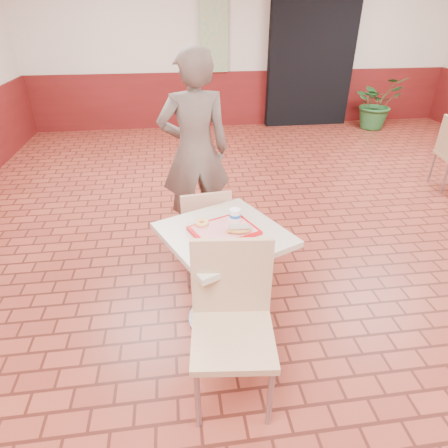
{
  "coord_description": "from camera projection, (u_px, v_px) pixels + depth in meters",
  "views": [
    {
      "loc": [
        -1.41,
        -2.38,
        2.03
      ],
      "look_at": [
        -1.14,
        -0.33,
        0.83
      ],
      "focal_mm": 30.0,
      "sensor_mm": 36.0,
      "label": 1
    }
  ],
  "objects": [
    {
      "name": "potted_plant",
      "position": [
        377.0,
        103.0,
        7.03
      ],
      "size": [
        0.99,
        0.91,
        0.96
      ],
      "primitive_type": "imported",
      "rotation": [
        0.0,
        0.0,
        0.21
      ],
      "color": "#245B28",
      "rests_on": "ground"
    },
    {
      "name": "paper_cup",
      "position": [
        235.0,
        216.0,
        2.46
      ],
      "size": [
        0.08,
        0.08,
        0.09
      ],
      "rotation": [
        0.0,
        0.0,
        0.05
      ],
      "color": "white",
      "rests_on": "serving_tray"
    },
    {
      "name": "long_john_donut",
      "position": [
        239.0,
        230.0,
        2.36
      ],
      "size": [
        0.16,
        0.09,
        0.05
      ],
      "rotation": [
        0.0,
        0.0,
        -0.08
      ],
      "color": "#D3883D",
      "rests_on": "serving_tray"
    },
    {
      "name": "chair_main_front",
      "position": [
        232.0,
        317.0,
        2.07
      ],
      "size": [
        0.5,
        0.5,
        0.98
      ],
      "rotation": [
        0.0,
        0.0,
        -0.11
      ],
      "color": "tan",
      "rests_on": "ground"
    },
    {
      "name": "ring_donut",
      "position": [
        202.0,
        223.0,
        2.45
      ],
      "size": [
        0.12,
        0.12,
        0.03
      ],
      "primitive_type": "torus",
      "rotation": [
        0.0,
        0.0,
        -0.3
      ],
      "color": "#F5B159",
      "rests_on": "serving_tray"
    },
    {
      "name": "chair_main_back",
      "position": [
        205.0,
        230.0,
        3.03
      ],
      "size": [
        0.43,
        0.43,
        0.84
      ],
      "rotation": [
        0.0,
        0.0,
        3.25
      ],
      "color": "tan",
      "rests_on": "ground"
    },
    {
      "name": "promo_poster",
      "position": [
        214.0,
        36.0,
        6.59
      ],
      "size": [
        0.5,
        0.03,
        1.2
      ],
      "primitive_type": "cube",
      "color": "gray",
      "rests_on": "wainscot_band"
    },
    {
      "name": "customer",
      "position": [
        195.0,
        152.0,
        3.4
      ],
      "size": [
        0.69,
        0.5,
        1.78
      ],
      "primitive_type": "imported",
      "rotation": [
        0.0,
        0.0,
        3.25
      ],
      "color": "#62564C",
      "rests_on": "ground"
    },
    {
      "name": "corridor_doorway",
      "position": [
        310.0,
        65.0,
        6.99
      ],
      "size": [
        1.6,
        0.22,
        2.2
      ],
      "primitive_type": "cube",
      "color": "black",
      "rests_on": "ground"
    },
    {
      "name": "room_shell",
      "position": [
        388.0,
        100.0,
        2.47
      ],
      "size": [
        8.01,
        10.01,
        3.01
      ],
      "color": "maroon",
      "rests_on": "ground"
    },
    {
      "name": "main_table",
      "position": [
        224.0,
        263.0,
        2.55
      ],
      "size": [
        0.73,
        0.73,
        0.77
      ],
      "rotation": [
        0.0,
        0.0,
        0.42
      ],
      "color": "#BFB59A",
      "rests_on": "ground"
    },
    {
      "name": "serving_tray",
      "position": [
        224.0,
        230.0,
        2.42
      ],
      "size": [
        0.4,
        0.31,
        0.02
      ],
      "rotation": [
        0.0,
        0.0,
        0.4
      ],
      "color": "red",
      "rests_on": "main_table"
    },
    {
      "name": "wainscot_band",
      "position": [
        360.0,
        229.0,
        2.97
      ],
      "size": [
        8.0,
        10.0,
        1.0
      ],
      "color": "#571210",
      "rests_on": "ground"
    }
  ]
}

